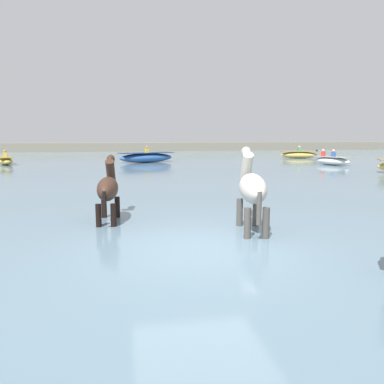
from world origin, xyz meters
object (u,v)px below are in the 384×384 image
at_px(horse_lead_pinto, 252,190).
at_px(boat_far_inshore, 332,161).
at_px(horse_trailing_dark_bay, 108,190).
at_px(boat_distant_west, 299,155).
at_px(boat_distant_east, 146,158).
at_px(boat_mid_outer, 5,161).

height_order(horse_lead_pinto, boat_far_inshore, horse_lead_pinto).
xyz_separation_m(horse_trailing_dark_bay, boat_distant_west, (15.37, 22.03, -0.43)).
relative_size(horse_trailing_dark_bay, boat_far_inshore, 0.67).
distance_m(horse_lead_pinto, boat_far_inshore, 19.51).
bearing_deg(horse_lead_pinto, boat_distant_east, 92.99).
bearing_deg(boat_mid_outer, boat_distant_west, 8.20).
height_order(horse_lead_pinto, boat_distant_east, horse_lead_pinto).
distance_m(horse_lead_pinto, horse_trailing_dark_bay, 3.33).
bearing_deg(horse_trailing_dark_bay, boat_distant_east, 84.18).
relative_size(boat_far_inshore, boat_mid_outer, 1.11).
bearing_deg(boat_distant_west, horse_trailing_dark_bay, -124.90).
xyz_separation_m(boat_distant_west, boat_mid_outer, (-23.03, -3.32, -0.03)).
bearing_deg(boat_mid_outer, horse_lead_pinto, -62.11).
xyz_separation_m(horse_lead_pinto, boat_distant_east, (-1.07, 20.40, -0.50)).
xyz_separation_m(horse_lead_pinto, horse_trailing_dark_bay, (-3.00, 1.44, -0.13)).
xyz_separation_m(horse_lead_pinto, boat_mid_outer, (-10.67, 20.15, -0.59)).
height_order(horse_trailing_dark_bay, boat_mid_outer, horse_trailing_dark_bay).
relative_size(horse_lead_pinto, horse_trailing_dark_bay, 1.12).
bearing_deg(horse_trailing_dark_bay, boat_distant_west, 55.10).
height_order(horse_lead_pinto, boat_distant_west, horse_lead_pinto).
xyz_separation_m(horse_lead_pinto, boat_far_inshore, (11.15, 16.00, -0.57)).
bearing_deg(horse_lead_pinto, boat_far_inshore, 55.14).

